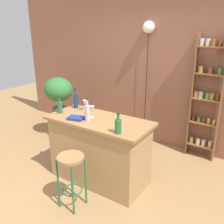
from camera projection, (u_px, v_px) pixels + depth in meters
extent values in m
plane|color=#A37A4C|center=(87.00, 189.00, 3.43)|extent=(12.00, 12.00, 0.00)
cube|color=#8C5642|center=(152.00, 69.00, 4.49)|extent=(6.40, 0.10, 2.80)
cube|color=#A87F51|center=(99.00, 151.00, 3.51)|extent=(1.35, 0.62, 0.90)
cube|color=#9E7042|center=(99.00, 121.00, 3.35)|extent=(1.46, 0.68, 0.04)
cylinder|color=#196642|center=(58.00, 184.00, 2.98)|extent=(0.02, 0.02, 0.66)
cylinder|color=#196642|center=(73.00, 191.00, 2.86)|extent=(0.02, 0.02, 0.66)
cylinder|color=#196642|center=(71.00, 175.00, 3.17)|extent=(0.02, 0.02, 0.66)
cylinder|color=#196642|center=(86.00, 181.00, 3.04)|extent=(0.02, 0.02, 0.66)
torus|color=#196642|center=(73.00, 190.00, 3.05)|extent=(0.25, 0.25, 0.02)
cylinder|color=#9E7042|center=(70.00, 158.00, 2.90)|extent=(0.33, 0.33, 0.03)
cube|color=brown|center=(192.00, 97.00, 4.07)|extent=(0.02, 0.16, 2.05)
cube|color=brown|center=(221.00, 102.00, 3.84)|extent=(0.02, 0.16, 2.05)
cube|color=brown|center=(200.00, 145.00, 4.23)|extent=(0.43, 0.16, 0.02)
cylinder|color=#AD7A38|center=(191.00, 140.00, 4.29)|extent=(0.07, 0.07, 0.11)
cylinder|color=beige|center=(198.00, 141.00, 4.23)|extent=(0.07, 0.07, 0.11)
cylinder|color=beige|center=(203.00, 143.00, 4.18)|extent=(0.07, 0.07, 0.11)
cylinder|color=beige|center=(210.00, 144.00, 4.14)|extent=(0.07, 0.07, 0.11)
cube|color=brown|center=(203.00, 123.00, 4.09)|extent=(0.43, 0.16, 0.02)
cylinder|color=brown|center=(193.00, 118.00, 4.17)|extent=(0.05, 0.05, 0.09)
cylinder|color=#4C7033|center=(199.00, 119.00, 4.11)|extent=(0.05, 0.05, 0.09)
cylinder|color=brown|center=(204.00, 120.00, 4.07)|extent=(0.05, 0.05, 0.09)
cylinder|color=gold|center=(208.00, 121.00, 4.04)|extent=(0.05, 0.05, 0.09)
cylinder|color=gold|center=(214.00, 122.00, 3.98)|extent=(0.05, 0.05, 0.09)
cube|color=brown|center=(206.00, 99.00, 3.96)|extent=(0.43, 0.16, 0.02)
cylinder|color=#AD7A38|center=(196.00, 94.00, 4.03)|extent=(0.07, 0.07, 0.10)
cylinder|color=silver|center=(201.00, 95.00, 3.99)|extent=(0.07, 0.07, 0.10)
cylinder|color=#4C7033|center=(207.00, 96.00, 3.93)|extent=(0.07, 0.07, 0.10)
cylinder|color=#AD7A38|center=(212.00, 96.00, 3.90)|extent=(0.07, 0.07, 0.10)
cylinder|color=brown|center=(218.00, 97.00, 3.86)|extent=(0.07, 0.07, 0.10)
cube|color=brown|center=(210.00, 74.00, 3.82)|extent=(0.43, 0.16, 0.02)
cylinder|color=#AD7A38|center=(201.00, 69.00, 3.87)|extent=(0.07, 0.07, 0.10)
cylinder|color=brown|center=(210.00, 70.00, 3.79)|extent=(0.07, 0.07, 0.10)
cylinder|color=#4C7033|center=(220.00, 71.00, 3.72)|extent=(0.07, 0.07, 0.10)
cube|color=brown|center=(213.00, 47.00, 3.68)|extent=(0.43, 0.16, 0.02)
cylinder|color=silver|center=(202.00, 42.00, 3.76)|extent=(0.07, 0.07, 0.11)
cylinder|color=silver|center=(208.00, 42.00, 3.72)|extent=(0.07, 0.07, 0.11)
cylinder|color=#994C23|center=(213.00, 43.00, 3.67)|extent=(0.07, 0.07, 0.11)
cylinder|color=brown|center=(220.00, 43.00, 3.62)|extent=(0.07, 0.07, 0.11)
cylinder|color=#2D2823|center=(61.00, 128.00, 4.98)|extent=(0.34, 0.34, 0.38)
cylinder|color=#514C47|center=(60.00, 113.00, 4.87)|extent=(0.28, 0.28, 0.25)
cylinder|color=brown|center=(59.00, 103.00, 4.81)|extent=(0.03, 0.03, 0.16)
ellipsoid|color=#2D7033|center=(58.00, 89.00, 4.71)|extent=(0.58, 0.52, 0.46)
cylinder|color=#236638|center=(118.00, 126.00, 2.89)|extent=(0.08, 0.08, 0.17)
cylinder|color=#236638|center=(118.00, 117.00, 2.85)|extent=(0.03, 0.03, 0.07)
cylinder|color=black|center=(118.00, 114.00, 2.83)|extent=(0.03, 0.03, 0.01)
cylinder|color=#236638|center=(60.00, 107.00, 3.57)|extent=(0.07, 0.07, 0.17)
cylinder|color=#236638|center=(59.00, 100.00, 3.53)|extent=(0.03, 0.03, 0.06)
cylinder|color=black|center=(59.00, 97.00, 3.52)|extent=(0.03, 0.03, 0.01)
cylinder|color=navy|center=(76.00, 101.00, 3.78)|extent=(0.07, 0.07, 0.21)
cylinder|color=navy|center=(75.00, 92.00, 3.73)|extent=(0.03, 0.03, 0.08)
cylinder|color=black|center=(75.00, 89.00, 3.72)|extent=(0.03, 0.03, 0.01)
cylinder|color=#B2B2B7|center=(87.00, 113.00, 3.27)|extent=(0.08, 0.08, 0.21)
cylinder|color=#B2B2B7|center=(87.00, 103.00, 3.22)|extent=(0.03, 0.03, 0.08)
cylinder|color=black|center=(87.00, 99.00, 3.20)|extent=(0.03, 0.03, 0.01)
cylinder|color=silver|center=(92.00, 117.00, 3.42)|extent=(0.06, 0.06, 0.00)
cylinder|color=silver|center=(92.00, 115.00, 3.40)|extent=(0.01, 0.01, 0.07)
cone|color=silver|center=(92.00, 109.00, 3.38)|extent=(0.07, 0.07, 0.08)
cylinder|color=silver|center=(85.00, 110.00, 3.69)|extent=(0.06, 0.06, 0.00)
cylinder|color=silver|center=(85.00, 108.00, 3.68)|extent=(0.01, 0.01, 0.07)
cone|color=silver|center=(85.00, 103.00, 3.65)|extent=(0.07, 0.07, 0.08)
cube|color=navy|center=(76.00, 118.00, 3.34)|extent=(0.24, 0.20, 0.03)
cylinder|color=black|center=(146.00, 88.00, 4.55)|extent=(0.01, 0.01, 2.12)
sphere|color=white|center=(149.00, 27.00, 4.19)|extent=(0.21, 0.21, 0.21)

